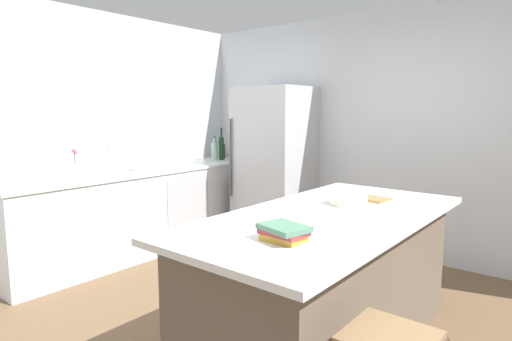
{
  "coord_description": "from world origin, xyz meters",
  "views": [
    {
      "loc": [
        1.82,
        -2.21,
        1.56
      ],
      "look_at": [
        -0.69,
        0.86,
        1.0
      ],
      "focal_mm": 29.94,
      "sensor_mm": 36.0,
      "label": 1
    }
  ],
  "objects_px": {
    "sink_faucet": "(109,158)",
    "mixing_bowl": "(348,200)",
    "cutting_board": "(365,197)",
    "soda_bottle": "(235,149)",
    "cookbook_stack": "(284,232)",
    "flower_vase": "(75,168)",
    "kitchen_island": "(326,281)",
    "paper_towel_roll": "(135,158)",
    "gin_bottle": "(215,151)",
    "wine_bottle": "(221,147)",
    "refrigerator": "(275,165)",
    "syrup_bottle": "(223,151)"
  },
  "relations": [
    {
      "from": "paper_towel_roll",
      "to": "cookbook_stack",
      "type": "height_order",
      "value": "paper_towel_roll"
    },
    {
      "from": "cookbook_stack",
      "to": "flower_vase",
      "type": "bearing_deg",
      "value": 172.99
    },
    {
      "from": "kitchen_island",
      "to": "soda_bottle",
      "type": "distance_m",
      "value": 3.17
    },
    {
      "from": "syrup_bottle",
      "to": "cutting_board",
      "type": "xyz_separation_m",
      "value": [
        2.6,
        -1.19,
        -0.1
      ]
    },
    {
      "from": "flower_vase",
      "to": "syrup_bottle",
      "type": "xyz_separation_m",
      "value": [
        -0.06,
        2.09,
        0.01
      ]
    },
    {
      "from": "wine_bottle",
      "to": "sink_faucet",
      "type": "bearing_deg",
      "value": -92.72
    },
    {
      "from": "syrup_bottle",
      "to": "gin_bottle",
      "type": "height_order",
      "value": "gin_bottle"
    },
    {
      "from": "paper_towel_roll",
      "to": "cookbook_stack",
      "type": "bearing_deg",
      "value": -20.58
    },
    {
      "from": "wine_bottle",
      "to": "cutting_board",
      "type": "bearing_deg",
      "value": -23.47
    },
    {
      "from": "flower_vase",
      "to": "mixing_bowl",
      "type": "distance_m",
      "value": 2.61
    },
    {
      "from": "kitchen_island",
      "to": "soda_bottle",
      "type": "bearing_deg",
      "value": 142.91
    },
    {
      "from": "sink_faucet",
      "to": "cutting_board",
      "type": "bearing_deg",
      "value": 10.92
    },
    {
      "from": "sink_faucet",
      "to": "mixing_bowl",
      "type": "xyz_separation_m",
      "value": [
        2.6,
        0.24,
        -0.13
      ]
    },
    {
      "from": "kitchen_island",
      "to": "refrigerator",
      "type": "bearing_deg",
      "value": 134.78
    },
    {
      "from": "kitchen_island",
      "to": "flower_vase",
      "type": "relative_size",
      "value": 7.7
    },
    {
      "from": "sink_faucet",
      "to": "flower_vase",
      "type": "xyz_separation_m",
      "value": [
        0.06,
        -0.39,
        -0.06
      ]
    },
    {
      "from": "refrigerator",
      "to": "paper_towel_roll",
      "type": "relative_size",
      "value": 5.86
    },
    {
      "from": "gin_bottle",
      "to": "wine_bottle",
      "type": "bearing_deg",
      "value": 76.92
    },
    {
      "from": "kitchen_island",
      "to": "paper_towel_roll",
      "type": "relative_size",
      "value": 7.01
    },
    {
      "from": "cookbook_stack",
      "to": "refrigerator",
      "type": "bearing_deg",
      "value": 127.65
    },
    {
      "from": "refrigerator",
      "to": "sink_faucet",
      "type": "bearing_deg",
      "value": -119.58
    },
    {
      "from": "cutting_board",
      "to": "flower_vase",
      "type": "bearing_deg",
      "value": -160.57
    },
    {
      "from": "flower_vase",
      "to": "gin_bottle",
      "type": "xyz_separation_m",
      "value": [
        -0.01,
        1.89,
        0.03
      ]
    },
    {
      "from": "flower_vase",
      "to": "mixing_bowl",
      "type": "bearing_deg",
      "value": 14.07
    },
    {
      "from": "paper_towel_roll",
      "to": "gin_bottle",
      "type": "relative_size",
      "value": 1.02
    },
    {
      "from": "gin_bottle",
      "to": "mixing_bowl",
      "type": "height_order",
      "value": "gin_bottle"
    },
    {
      "from": "gin_bottle",
      "to": "syrup_bottle",
      "type": "bearing_deg",
      "value": 103.03
    },
    {
      "from": "kitchen_island",
      "to": "mixing_bowl",
      "type": "height_order",
      "value": "mixing_bowl"
    },
    {
      "from": "cutting_board",
      "to": "refrigerator",
      "type": "bearing_deg",
      "value": 146.2
    },
    {
      "from": "flower_vase",
      "to": "paper_towel_roll",
      "type": "relative_size",
      "value": 0.91
    },
    {
      "from": "soda_bottle",
      "to": "gin_bottle",
      "type": "relative_size",
      "value": 1.11
    },
    {
      "from": "kitchen_island",
      "to": "sink_faucet",
      "type": "xyz_separation_m",
      "value": [
        -2.63,
        0.09,
        0.61
      ]
    },
    {
      "from": "soda_bottle",
      "to": "wine_bottle",
      "type": "distance_m",
      "value": 0.2
    },
    {
      "from": "flower_vase",
      "to": "cutting_board",
      "type": "relative_size",
      "value": 0.79
    },
    {
      "from": "kitchen_island",
      "to": "gin_bottle",
      "type": "relative_size",
      "value": 7.15
    },
    {
      "from": "soda_bottle",
      "to": "gin_bottle",
      "type": "height_order",
      "value": "soda_bottle"
    },
    {
      "from": "soda_bottle",
      "to": "cutting_board",
      "type": "bearing_deg",
      "value": -27.61
    },
    {
      "from": "kitchen_island",
      "to": "mixing_bowl",
      "type": "distance_m",
      "value": 0.59
    },
    {
      "from": "gin_bottle",
      "to": "cutting_board",
      "type": "bearing_deg",
      "value": -21.28
    },
    {
      "from": "refrigerator",
      "to": "paper_towel_roll",
      "type": "bearing_deg",
      "value": -122.9
    },
    {
      "from": "soda_bottle",
      "to": "syrup_bottle",
      "type": "distance_m",
      "value": 0.17
    },
    {
      "from": "cookbook_stack",
      "to": "syrup_bottle",
      "type": "bearing_deg",
      "value": 138.49
    },
    {
      "from": "syrup_bottle",
      "to": "gin_bottle",
      "type": "relative_size",
      "value": 0.87
    },
    {
      "from": "paper_towel_roll",
      "to": "cookbook_stack",
      "type": "relative_size",
      "value": 1.14
    },
    {
      "from": "wine_bottle",
      "to": "kitchen_island",
      "type": "bearing_deg",
      "value": -33.52
    },
    {
      "from": "flower_vase",
      "to": "paper_towel_roll",
      "type": "xyz_separation_m",
      "value": [
        -0.01,
        0.68,
        0.03
      ]
    },
    {
      "from": "cutting_board",
      "to": "soda_bottle",
      "type": "bearing_deg",
      "value": 152.39
    },
    {
      "from": "kitchen_island",
      "to": "paper_towel_roll",
      "type": "distance_m",
      "value": 2.66
    },
    {
      "from": "gin_bottle",
      "to": "cookbook_stack",
      "type": "bearing_deg",
      "value": -39.57
    },
    {
      "from": "gin_bottle",
      "to": "cookbook_stack",
      "type": "distance_m",
      "value": 3.48
    }
  ]
}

